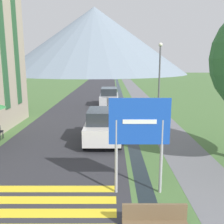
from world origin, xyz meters
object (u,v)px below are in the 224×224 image
parked_car_near (103,126)px  streetlamp (159,76)px  parked_car_far (109,97)px  road_sign (139,131)px

parked_car_near → streetlamp: 6.99m
parked_car_far → streetlamp: size_ratio=0.77×
road_sign → parked_car_far: size_ratio=0.74×
road_sign → streetlamp: streetlamp is taller
parked_car_near → parked_car_far: (0.19, 11.29, 0.00)m
parked_car_near → streetlamp: (3.94, 5.25, 2.40)m
road_sign → streetlamp: bearing=76.4°
streetlamp → parked_car_far: bearing=121.9°
road_sign → parked_car_far: 16.78m
parked_car_far → streetlamp: streetlamp is taller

